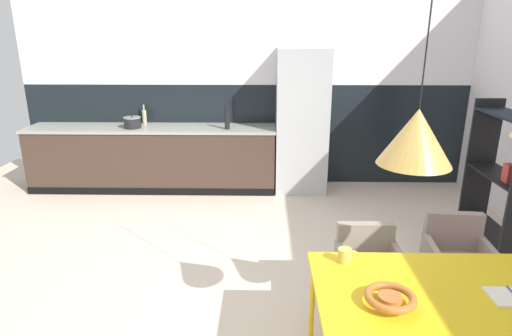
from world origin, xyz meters
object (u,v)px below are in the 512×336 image
object	(u,v)px
fruit_bowl	(390,298)
bottle_vinegar_dark	(227,119)
open_shelf_unit	(503,176)
bottle_oil_tall	(144,116)
armchair_facing_counter	(368,259)
armchair_head_of_table	(456,250)
mug_glass_clear	(345,256)
cooking_pot	(132,122)
dining_table	(455,299)
pendant_lamp_over_table_near	(416,137)
refrigerator_column	(301,122)

from	to	relation	value
fruit_bowl	bottle_vinegar_dark	size ratio (longest dim) A/B	0.82
fruit_bowl	open_shelf_unit	distance (m)	2.48
bottle_oil_tall	bottle_vinegar_dark	bearing A→B (deg)	-15.48
bottle_vinegar_dark	armchair_facing_counter	bearing A→B (deg)	-63.98
armchair_facing_counter	bottle_vinegar_dark	distance (m)	3.07
armchair_head_of_table	bottle_oil_tall	world-z (taller)	bottle_oil_tall
bottle_oil_tall	open_shelf_unit	bearing A→B (deg)	-27.83
fruit_bowl	armchair_head_of_table	bearing A→B (deg)	51.82
armchair_head_of_table	mug_glass_clear	xyz separation A→B (m)	(-1.03, -0.63, 0.29)
mug_glass_clear	bottle_oil_tall	distance (m)	4.21
cooking_pot	bottle_oil_tall	world-z (taller)	bottle_oil_tall
dining_table	bottle_vinegar_dark	world-z (taller)	bottle_vinegar_dark
armchair_head_of_table	cooking_pot	bearing A→B (deg)	-33.21
open_shelf_unit	pendant_lamp_over_table_near	size ratio (longest dim) A/B	1.20
mug_glass_clear	open_shelf_unit	bearing A→B (deg)	39.18
refrigerator_column	cooking_pot	bearing A→B (deg)	-178.18
fruit_bowl	mug_glass_clear	size ratio (longest dim) A/B	2.12
refrigerator_column	dining_table	distance (m)	3.74
pendant_lamp_over_table_near	armchair_head_of_table	bearing A→B (deg)	50.94
armchair_head_of_table	bottle_vinegar_dark	xyz separation A→B (m)	(-2.06, 2.58, 0.56)
cooking_pot	refrigerator_column	bearing A→B (deg)	1.82
open_shelf_unit	dining_table	bearing A→B (deg)	-33.55
cooking_pot	fruit_bowl	bearing A→B (deg)	-56.07
cooking_pot	pendant_lamp_over_table_near	bearing A→B (deg)	-53.99
bottle_oil_tall	pendant_lamp_over_table_near	bearing A→B (deg)	-56.99
armchair_facing_counter	bottle_oil_tall	bearing A→B (deg)	-50.57
refrigerator_column	armchair_head_of_table	world-z (taller)	refrigerator_column
refrigerator_column	fruit_bowl	xyz separation A→B (m)	(0.18, -3.81, -0.21)
armchair_facing_counter	armchair_head_of_table	size ratio (longest dim) A/B	0.94
mug_glass_clear	bottle_oil_tall	size ratio (longest dim) A/B	0.49
mug_glass_clear	bottle_vinegar_dark	world-z (taller)	bottle_vinegar_dark
fruit_bowl	cooking_pot	bearing A→B (deg)	123.93
refrigerator_column	armchair_head_of_table	xyz separation A→B (m)	(1.05, -2.71, -0.50)
mug_glass_clear	cooking_pot	size ratio (longest dim) A/B	0.57
dining_table	cooking_pot	xyz separation A→B (m)	(-2.93, 3.60, 0.29)
dining_table	bottle_vinegar_dark	bearing A→B (deg)	114.52
refrigerator_column	cooking_pot	size ratio (longest dim) A/B	8.35
armchair_head_of_table	pendant_lamp_over_table_near	distance (m)	1.69
refrigerator_column	pendant_lamp_over_table_near	size ratio (longest dim) A/B	1.46
armchair_facing_counter	armchair_head_of_table	bearing A→B (deg)	-170.44
armchair_facing_counter	refrigerator_column	bearing A→B (deg)	-84.19
armchair_head_of_table	open_shelf_unit	world-z (taller)	open_shelf_unit
cooking_pot	bottle_vinegar_dark	distance (m)	1.31
armchair_head_of_table	bottle_oil_tall	xyz separation A→B (m)	(-3.28, 2.92, 0.52)
open_shelf_unit	bottle_vinegar_dark	bearing A→B (deg)	-122.50
armchair_facing_counter	bottle_vinegar_dark	size ratio (longest dim) A/B	2.04
fruit_bowl	cooking_pot	size ratio (longest dim) A/B	1.21
dining_table	armchair_facing_counter	bearing A→B (deg)	109.42
refrigerator_column	mug_glass_clear	bearing A→B (deg)	-89.66
refrigerator_column	bottle_oil_tall	xyz separation A→B (m)	(-2.23, 0.21, 0.02)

